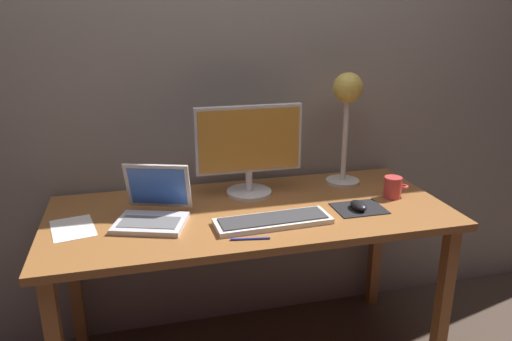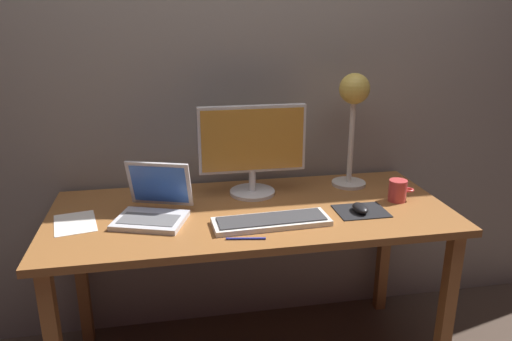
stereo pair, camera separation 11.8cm
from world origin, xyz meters
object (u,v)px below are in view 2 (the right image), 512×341
object	(u,v)px
monitor	(252,146)
mouse	(360,208)
keyboard_main	(271,221)
desk_lamp	(354,104)
pen	(246,239)
laptop	(155,203)
coffee_mug	(398,191)

from	to	relation	value
monitor	mouse	bearing A→B (deg)	-36.64
keyboard_main	desk_lamp	bearing A→B (deg)	39.13
pen	desk_lamp	bearing A→B (deg)	40.14
pen	keyboard_main	bearing A→B (deg)	43.72
laptop	mouse	xyz separation A→B (m)	(0.80, -0.11, -0.04)
desk_lamp	pen	size ratio (longest dim) A/B	3.63
desk_lamp	mouse	distance (m)	0.48
monitor	mouse	distance (m)	0.52
laptop	coffee_mug	bearing A→B (deg)	-0.88
coffee_mug	mouse	bearing A→B (deg)	-155.44
keyboard_main	mouse	xyz separation A→B (m)	(0.37, 0.04, 0.01)
monitor	coffee_mug	size ratio (longest dim) A/B	4.15
coffee_mug	pen	bearing A→B (deg)	-160.36
mouse	coffee_mug	size ratio (longest dim) A/B	0.87
monitor	keyboard_main	xyz separation A→B (m)	(0.01, -0.33, -0.20)
laptop	coffee_mug	distance (m)	1.00
keyboard_main	pen	bearing A→B (deg)	-136.28
mouse	keyboard_main	bearing A→B (deg)	-173.48
laptop	coffee_mug	xyz separation A→B (m)	(1.00, -0.02, -0.01)
keyboard_main	mouse	distance (m)	0.37
keyboard_main	mouse	world-z (taller)	mouse
coffee_mug	keyboard_main	bearing A→B (deg)	-166.73
keyboard_main	monitor	bearing A→B (deg)	92.38
monitor	pen	xyz separation A→B (m)	(-0.10, -0.44, -0.21)
laptop	pen	xyz separation A→B (m)	(0.31, -0.26, -0.06)
keyboard_main	coffee_mug	xyz separation A→B (m)	(0.57, 0.13, 0.03)
keyboard_main	laptop	xyz separation A→B (m)	(-0.43, 0.15, 0.05)
monitor	pen	distance (m)	0.50
desk_lamp	pen	xyz separation A→B (m)	(-0.56, -0.47, -0.37)
desk_lamp	mouse	world-z (taller)	desk_lamp
laptop	pen	bearing A→B (deg)	-39.86
mouse	pen	distance (m)	0.51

